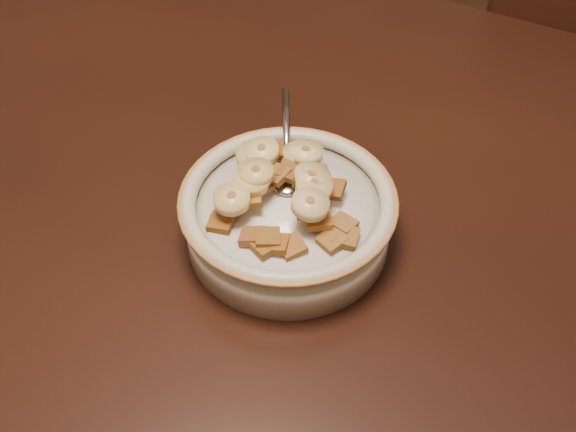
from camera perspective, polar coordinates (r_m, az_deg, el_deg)
The scene contains 38 objects.
table at distance 0.67m, azimuth -0.21°, elevation -2.39°, with size 1.40×0.90×0.04m, color black.
chair at distance 1.19m, azimuth 19.94°, elevation 1.45°, with size 0.39×0.39×0.89m, color black.
cereal_bowl at distance 0.64m, azimuth 0.00°, elevation -0.51°, with size 0.18×0.18×0.04m, color silver.
milk at distance 0.62m, azimuth 0.00°, elevation 0.83°, with size 0.15×0.15×0.00m, color white.
spoon at distance 0.64m, azimuth -0.05°, elevation 2.98°, with size 0.03×0.04×0.01m, color #B3B4B8.
cereal_square_0 at distance 0.60m, azimuth 1.76°, elevation 0.38°, with size 0.02×0.02×0.01m, color brown.
cereal_square_1 at distance 0.60m, azimuth 4.36°, elevation -0.62°, with size 0.02×0.02×0.01m, color #9B5F32.
cereal_square_2 at distance 0.62m, azimuth -0.90°, elevation 3.30°, with size 0.02×0.02×0.01m, color brown.
cereal_square_3 at distance 0.61m, azimuth -3.04°, elevation 1.46°, with size 0.02×0.02×0.01m, color olive.
cereal_square_4 at distance 0.58m, azimuth 0.31°, elevation -2.41°, with size 0.02×0.02×0.01m, color brown.
cereal_square_5 at distance 0.59m, azimuth 3.50°, elevation -1.90°, with size 0.02×0.02×0.01m, color brown.
cereal_square_6 at distance 0.62m, azimuth -2.37°, elevation 2.45°, with size 0.02×0.02×0.01m, color #94551F.
cereal_square_7 at distance 0.61m, azimuth -4.93°, elevation 0.28°, with size 0.02×0.02×0.01m, color brown.
cereal_square_8 at distance 0.66m, azimuth -0.13°, elevation 5.20°, with size 0.02×0.02×0.01m, color #613612.
cereal_square_9 at distance 0.59m, azimuth 4.60°, elevation -1.64°, with size 0.02×0.02×0.01m, color #875B16.
cereal_square_10 at distance 0.58m, azimuth -1.84°, elevation -2.35°, with size 0.02×0.02×0.01m, color brown.
cereal_square_11 at distance 0.58m, azimuth -1.61°, elevation -1.72°, with size 0.02×0.02×0.01m, color #8B5F1C.
cereal_square_12 at distance 0.59m, azimuth -2.83°, elevation -1.60°, with size 0.02×0.02×0.01m, color brown.
cereal_square_13 at distance 0.66m, azimuth -2.22°, elevation 4.88°, with size 0.02×0.02×0.01m, color brown.
cereal_square_14 at distance 0.58m, azimuth -0.94°, elevation -2.21°, with size 0.02×0.02×0.01m, color brown.
cereal_square_15 at distance 0.63m, azimuth 1.65°, elevation 3.62°, with size 0.02×0.02×0.01m, color brown.
cereal_square_16 at distance 0.59m, azimuth 2.53°, elevation -0.37°, with size 0.02×0.02×0.01m, color #9C5A1F.
cereal_square_17 at distance 0.62m, azimuth 1.71°, elevation 2.77°, with size 0.02×0.02×0.01m, color #96671D.
cereal_square_18 at distance 0.62m, azimuth 3.55°, elevation 2.14°, with size 0.02×0.02×0.01m, color brown.
cereal_square_19 at distance 0.60m, azimuth -5.32°, elevation -0.52°, with size 0.02×0.02×0.01m, color brown.
cereal_square_20 at distance 0.62m, azimuth 2.15°, elevation 3.21°, with size 0.02×0.02×0.01m, color brown.
cereal_square_21 at distance 0.61m, azimuth 1.58°, elevation 2.66°, with size 0.02×0.02×0.01m, color brown.
cereal_square_22 at distance 0.62m, azimuth 0.14°, elevation 3.53°, with size 0.02×0.02×0.01m, color brown.
banana_slice_0 at distance 0.61m, azimuth -2.90°, elevation 2.84°, with size 0.03×0.03×0.01m, color #D3BE65.
banana_slice_1 at distance 0.64m, azimuth 1.40°, elevation 5.03°, with size 0.03×0.03×0.01m, color beige.
banana_slice_2 at distance 0.58m, azimuth 1.76°, elevation 0.92°, with size 0.03×0.03×0.01m, color beige.
banana_slice_3 at distance 0.64m, azimuth 0.96°, elevation 4.95°, with size 0.03×0.03×0.01m, color #CDC06A.
banana_slice_4 at distance 0.64m, azimuth -2.74°, elevation 4.77°, with size 0.03×0.03×0.01m, color #CEBF73.
banana_slice_5 at distance 0.59m, azimuth -4.47°, elevation 1.35°, with size 0.03×0.03×0.01m, color #E0BF6C.
banana_slice_6 at distance 0.60m, azimuth 2.08°, elevation 2.33°, with size 0.03×0.03×0.01m, color #EFD890.
banana_slice_7 at distance 0.61m, azimuth -2.57°, elevation 3.42°, with size 0.03×0.03×0.01m, color #EDD48D.
banana_slice_8 at distance 0.63m, azimuth -2.10°, elevation 5.12°, with size 0.03×0.03×0.01m, color #DEC77F.
banana_slice_9 at distance 0.60m, azimuth 1.92°, elevation 3.08°, with size 0.03×0.03×0.01m, color #E2CA6E.
Camera 1 is at (0.22, -0.38, 1.24)m, focal length 45.00 mm.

